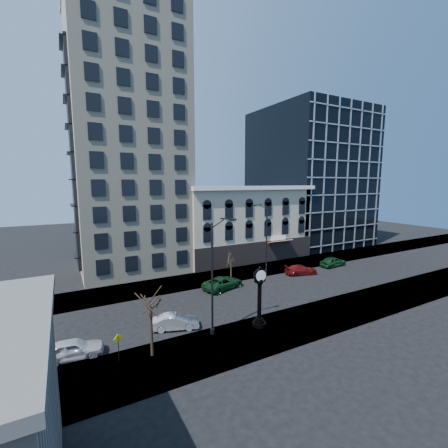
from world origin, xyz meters
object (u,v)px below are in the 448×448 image
warning_sign (118,343)px  street_clock (259,299)px  street_lamp_near (220,245)px  car_near_a (73,349)px  car_near_b (176,322)px

warning_sign → street_clock: bearing=-17.4°
street_clock → street_lamp_near: size_ratio=0.54×
street_clock → street_lamp_near: bearing=171.3°
warning_sign → car_near_a: 3.75m
street_clock → car_near_b: size_ratio=1.34×
street_clock → car_near_a: bearing=172.6°
street_lamp_near → car_near_b: (-3.17, 2.56, -7.13)m
warning_sign → street_lamp_near: bearing=-13.5°
warning_sign → car_near_a: size_ratio=0.48×
warning_sign → car_near_a: (-2.92, 2.20, -0.82)m
warning_sign → car_near_b: size_ratio=0.51×
street_clock → car_near_a: size_ratio=1.29×
street_lamp_near → warning_sign: (-8.51, -0.31, -6.25)m
street_lamp_near → car_near_a: (-11.43, 1.90, -7.07)m
street_clock → car_near_b: (-6.77, 3.27, -1.95)m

